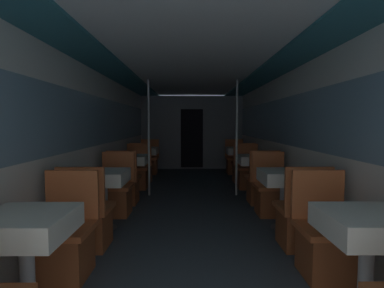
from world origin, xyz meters
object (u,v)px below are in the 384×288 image
Objects in this scene: support_pole_left_2 at (149,138)px; dining_table_left_3 at (146,152)px; chair_left_far_1 at (116,196)px; chair_left_near_1 at (88,223)px; chair_left_near_2 at (125,187)px; dining_table_right_0 at (367,230)px; chair_right_far_3 at (235,163)px; chair_left_far_3 at (149,163)px; dining_table_left_2 at (131,162)px; dining_table_right_3 at (239,152)px; chair_left_far_2 at (137,175)px; chair_right_far_0 at (326,245)px; chair_right_near_2 at (261,187)px; dining_table_right_1 at (284,180)px; chair_right_far_1 at (271,196)px; dining_table_left_1 at (103,180)px; chair_right_near_1 at (301,222)px; support_pole_right_2 at (237,138)px; chair_right_far_2 at (248,175)px; chair_right_near_3 at (243,170)px; chair_left_far_0 at (65,245)px; dining_table_left_0 at (26,231)px; dining_table_right_2 at (254,162)px; chair_left_near_3 at (142,170)px.

dining_table_left_3 is at bearing 100.42° from support_pole_left_2.
support_pole_left_2 is (0.32, 1.17, 0.78)m from chair_left_far_1.
chair_left_near_2 is at bearing 90.00° from chair_left_near_1.
dining_table_right_0 is (2.25, -2.34, 0.34)m from chair_left_far_1.
chair_left_far_3 is at bearing 0.00° from chair_right_far_3.
dining_table_right_3 is (2.25, 1.75, 0.00)m from dining_table_left_2.
chair_right_far_0 is (2.25, -3.51, 0.00)m from chair_left_far_2.
chair_right_near_2 is (1.92, -0.58, -0.78)m from support_pole_left_2.
dining_table_right_1 is 0.68m from chair_right_far_1.
chair_right_near_2 is (2.25, 1.17, -0.34)m from dining_table_left_1.
dining_table_right_0 is at bearing -90.00° from chair_right_near_1.
chair_right_far_1 and chair_right_near_2 have the same top height.
chair_left_near_1 is 0.43× the size of support_pole_right_2.
chair_right_far_2 is at bearing 90.00° from chair_right_near_2.
chair_right_far_0 is 1.75m from chair_right_far_1.
support_pole_left_2 is 2.86× the size of dining_table_right_3.
chair_right_near_2 reaches higher than dining_table_right_0.
support_pole_left_2 is (0.32, -0.58, 0.78)m from chair_left_far_2.
dining_table_left_1 is at bearing 90.00° from chair_left_far_2.
chair_right_near_3 is at bearing 152.51° from chair_left_far_3.
chair_left_far_1 is at bearing -38.01° from chair_right_far_0.
chair_left_far_0 is at bearing 90.00° from chair_left_far_2.
support_pole_left_2 reaches higher than chair_right_near_1.
chair_left_near_2 is at bearing 152.47° from dining_table_right_1.
dining_table_left_2 is at bearing -90.00° from chair_left_far_0.
chair_left_far_0 and chair_left_far_3 have the same top height.
chair_right_near_1 is (1.92, -2.34, -0.78)m from support_pole_left_2.
dining_table_right_0 is (1.92, -3.51, -0.43)m from support_pole_left_2.
dining_table_left_1 is 4.17m from dining_table_right_3.
support_pole_left_2 is at bearing 163.10° from chair_right_near_2.
chair_left_near_1 is at bearing -90.00° from dining_table_left_1.
chair_left_far_1 is at bearing 90.00° from dining_table_left_0.
chair_right_far_2 is 1.22× the size of dining_table_right_3.
support_pole_left_2 reaches higher than chair_right_far_0.
chair_left_near_2 is 3.70m from dining_table_right_0.
dining_table_right_2 is 0.82× the size of chair_right_near_3.
chair_left_far_1 is 2.32m from chair_right_near_2.
chair_left_far_2 is 2.85m from chair_right_far_3.
chair_left_near_1 is at bearing 52.47° from chair_right_far_2.
chair_left_near_1 and chair_left_near_3 have the same top height.
dining_table_left_2 is 2.85m from dining_table_right_1.
support_pole_left_2 reaches higher than chair_left_far_3.
chair_left_far_2 is at bearing -165.36° from chair_right_near_3.
chair_right_near_1 is 1.22× the size of dining_table_right_2.
chair_right_far_2 is at bearing 14.58° from dining_table_left_2.
chair_left_near_2 reaches higher than dining_table_left_2.
dining_table_left_0 is at bearing -90.00° from dining_table_left_1.
chair_right_far_0 is at bearing -52.49° from dining_table_left_2.
chair_right_far_1 is at bearing 90.00° from dining_table_right_0.
chair_left_near_1 is 1.22× the size of dining_table_left_3.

